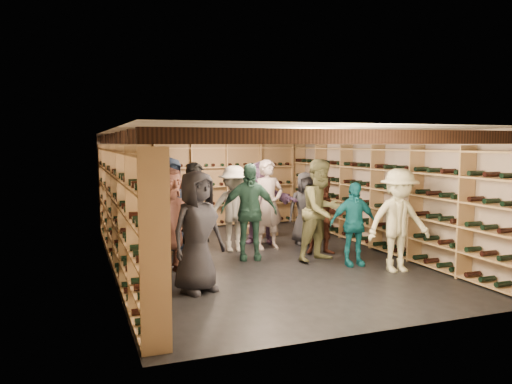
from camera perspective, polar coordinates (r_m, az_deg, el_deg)
The scene contains 23 objects.
ground at distance 9.63m, azimuth 0.53°, elevation -7.48°, with size 8.00×8.00×0.00m, color black.
walls at distance 9.43m, azimuth 0.54°, elevation -0.36°, with size 5.52×8.02×2.40m.
ceiling at distance 9.38m, azimuth 0.54°, elevation 6.95°, with size 5.50×8.00×0.01m, color beige.
ceiling_joists at distance 9.38m, azimuth 0.54°, elevation 6.09°, with size 5.40×7.12×0.18m.
wine_rack_left at distance 8.87m, azimuth -15.19°, elevation -1.75°, with size 0.32×7.50×2.15m.
wine_rack_right at distance 10.62m, azimuth 13.61°, elevation -0.52°, with size 0.32×7.50×2.15m.
wine_rack_back at distance 13.08m, azimuth -5.43°, elevation 0.74°, with size 4.70×0.30×2.15m.
crate_stack_left at distance 10.45m, azimuth -7.97°, elevation -4.12°, with size 0.58×0.49×0.85m.
crate_stack_right at distance 11.79m, azimuth 1.06°, elevation -3.79°, with size 0.58×0.47×0.51m.
crate_loose at distance 12.19m, azimuth -0.73°, elevation -4.29°, with size 0.50×0.33×0.17m, color tan.
person_0 at distance 7.34m, azimuth -6.74°, elevation -4.53°, with size 0.87×0.57×1.79m, color black.
person_1 at distance 9.28m, azimuth -6.82°, elevation -2.26°, with size 0.67×0.44×1.83m, color black.
person_2 at distance 9.28m, azimuth 7.46°, elevation -2.10°, with size 0.92×0.71×1.89m, color brown.
person_3 at distance 8.78m, azimuth 15.99°, elevation -3.14°, with size 1.14×0.65×1.76m, color beige.
person_4 at distance 9.06m, azimuth 11.07°, elevation -3.60°, with size 0.88×0.36×1.49m, color #11636F.
person_5 at distance 8.37m, azimuth -9.91°, elevation -3.22°, with size 1.68×0.54×1.82m, color brown.
person_6 at distance 9.96m, azimuth -9.83°, elevation -1.53°, with size 0.93×0.61×1.91m, color #1F2C44.
person_7 at distance 10.24m, azimuth 1.44°, elevation -1.44°, with size 0.67×0.44×1.85m, color gray.
person_8 at distance 9.85m, azimuth 7.86°, elevation -2.79°, with size 0.73×0.57×1.50m, color #4A2116.
person_9 at distance 10.04m, azimuth -2.51°, elevation -1.92°, with size 1.12×0.64×1.73m, color #B7B4A8.
person_10 at distance 9.34m, azimuth -0.82°, elevation -2.25°, with size 1.06×0.44×1.81m, color #254B3D.
person_11 at distance 10.84m, azimuth 0.42°, elevation -1.21°, with size 1.66×0.53×1.78m, color slate.
person_12 at distance 10.80m, azimuth 5.68°, elevation -1.85°, with size 0.77×0.50×1.57m, color #2E2F33.
Camera 1 is at (-3.33, -8.77, 2.18)m, focal length 35.00 mm.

